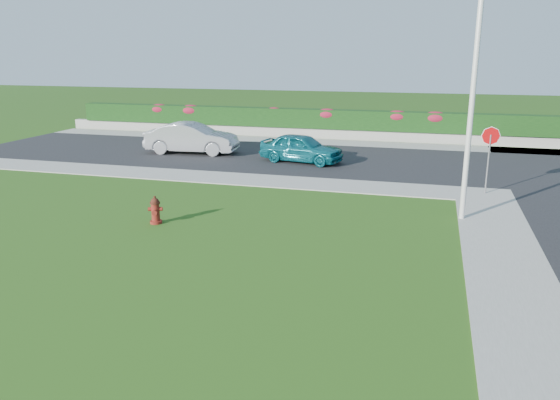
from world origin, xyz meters
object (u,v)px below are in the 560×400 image
(sedan_silver, at_px, (192,138))
(fire_hydrant, at_px, (155,211))
(sedan_teal, at_px, (301,148))
(stop_sign, at_px, (490,145))
(utility_pole, at_px, (471,107))

(sedan_silver, bearing_deg, fire_hydrant, -165.92)
(sedan_teal, distance_m, sedan_silver, 5.87)
(fire_hydrant, xyz_separation_m, sedan_teal, (2.04, 10.15, 0.30))
(sedan_teal, relative_size, stop_sign, 1.58)
(utility_pole, height_order, stop_sign, utility_pole)
(sedan_silver, distance_m, utility_pole, 15.18)
(fire_hydrant, height_order, stop_sign, stop_sign)
(fire_hydrant, height_order, sedan_silver, sedan_silver)
(utility_pole, bearing_deg, stop_sign, 74.69)
(sedan_teal, relative_size, utility_pole, 0.57)
(utility_pole, bearing_deg, sedan_teal, 133.20)
(stop_sign, bearing_deg, sedan_silver, 174.02)
(sedan_teal, xyz_separation_m, sedan_silver, (-5.82, 0.76, 0.10))
(fire_hydrant, relative_size, stop_sign, 0.34)
(sedan_silver, height_order, utility_pole, utility_pole)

